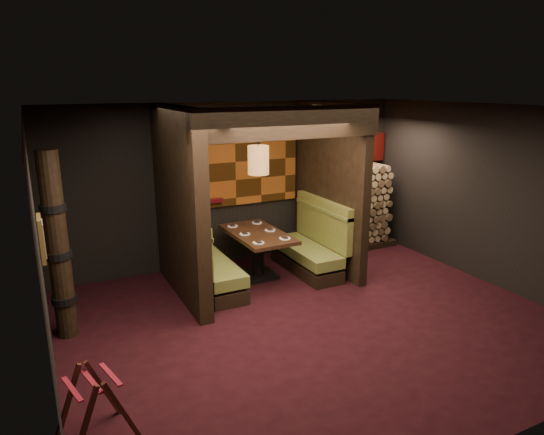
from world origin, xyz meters
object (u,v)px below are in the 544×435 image
Objects in this scene: booth_bench_left at (207,266)px; dining_table at (258,246)px; booth_bench_right at (311,248)px; pendant_lamp at (258,160)px; firewood_stack at (353,207)px; luggage_rack at (94,404)px; totem_column at (58,248)px.

booth_bench_left reaches higher than dining_table.
pendant_lamp reaches higher than booth_bench_right.
firewood_stack is (2.31, 0.62, -1.17)m from pendant_lamp.
dining_table is at bearing 90.00° from pendant_lamp.
totem_column is (-0.08, 2.17, 0.82)m from luggage_rack.
luggage_rack is at bearing -87.89° from totem_column.
totem_column is 1.39× the size of firewood_stack.
firewood_stack is (2.31, 0.57, 0.27)m from dining_table.
luggage_rack is at bearing -146.96° from firewood_stack.
firewood_stack is at bearing 15.05° from pendant_lamp.
luggage_rack is (-2.01, -2.72, -0.04)m from booth_bench_left.
firewood_stack is at bearing 33.04° from luggage_rack.
dining_table is 2.40m from firewood_stack.
firewood_stack is (3.25, 0.70, 0.42)m from booth_bench_left.
luggage_rack is 0.44× the size of firewood_stack.
booth_bench_right reaches higher than luggage_rack.
dining_table is (-0.96, 0.13, 0.14)m from booth_bench_right.
luggage_rack is (-2.94, -2.80, -1.62)m from pendant_lamp.
dining_table is at bearing 7.82° from booth_bench_left.
totem_column is at bearing -166.81° from firewood_stack.
firewood_stack is at bearing 13.89° from dining_table.
pendant_lamp reaches higher than totem_column.
pendant_lamp is 4.37m from luggage_rack.
totem_column reaches higher than booth_bench_left.
booth_bench_right is at bearing -7.65° from dining_table.
dining_table is 3.17m from totem_column.
luggage_rack is 2.32m from totem_column.
booth_bench_left is 0.92× the size of firewood_stack.
booth_bench_right is 0.67× the size of totem_column.
luggage_rack is at bearing -136.48° from pendant_lamp.
booth_bench_right is 1.07× the size of dining_table.
booth_bench_left is at bearing 180.00° from booth_bench_right.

